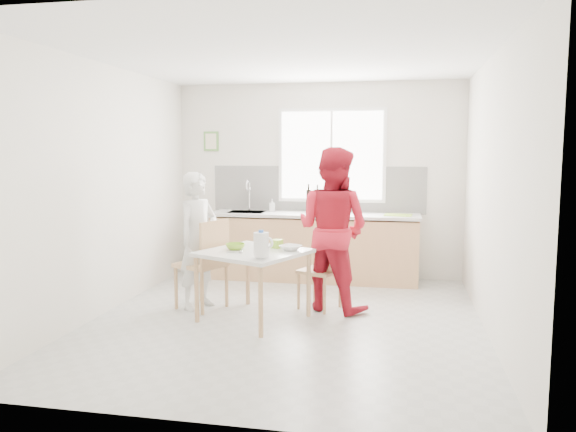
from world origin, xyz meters
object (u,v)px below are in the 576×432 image
object	(u,v)px
dining_table	(253,258)
wine_bottle_b	(317,201)
wine_bottle_a	(309,201)
milk_jug	(262,244)
person_red	(333,229)
bowl_white	(291,248)
person_white	(198,241)
chair_left	(206,260)
chair_far	(323,266)
bowl_green	(235,247)

from	to	relation	value
dining_table	wine_bottle_b	world-z (taller)	wine_bottle_b
wine_bottle_a	dining_table	bearing A→B (deg)	-97.50
milk_jug	wine_bottle_b	world-z (taller)	wine_bottle_b
person_red	bowl_white	xyz separation A→B (m)	(-0.39, -0.45, -0.15)
person_white	milk_jug	world-z (taller)	person_white
person_white	bowl_white	world-z (taller)	person_white
person_red	milk_jug	distance (m)	1.10
chair_left	chair_far	distance (m)	1.31
person_red	person_white	bearing A→B (deg)	32.90
dining_table	person_red	size ratio (longest dim) A/B	0.69
chair_far	bowl_white	distance (m)	0.63
dining_table	milk_jug	world-z (taller)	milk_jug
chair_left	milk_jug	size ratio (longest dim) A/B	3.90
person_red	bowl_white	world-z (taller)	person_red
chair_far	wine_bottle_a	world-z (taller)	wine_bottle_a
bowl_green	wine_bottle_a	size ratio (longest dim) A/B	0.64
bowl_green	bowl_white	world-z (taller)	bowl_green
person_red	bowl_white	distance (m)	0.61
bowl_green	wine_bottle_b	bearing A→B (deg)	74.74
chair_far	dining_table	bearing A→B (deg)	-113.24
wine_bottle_a	chair_far	bearing A→B (deg)	-74.34
dining_table	chair_left	bearing A→B (deg)	156.33
chair_left	wine_bottle_a	world-z (taller)	wine_bottle_a
bowl_white	wine_bottle_a	world-z (taller)	wine_bottle_a
person_red	wine_bottle_a	bearing A→B (deg)	-46.97
bowl_white	wine_bottle_b	xyz separation A→B (m)	(-0.01, 2.01, 0.31)
bowl_white	wine_bottle_b	distance (m)	2.03
person_white	chair_left	bearing A→B (deg)	-90.00
person_white	bowl_green	xyz separation A→B (m)	(0.52, -0.28, -0.00)
chair_left	wine_bottle_a	bearing A→B (deg)	176.53
person_white	person_red	world-z (taller)	person_red
dining_table	chair_left	xyz separation A→B (m)	(-0.62, 0.27, -0.10)
wine_bottle_a	wine_bottle_b	size ratio (longest dim) A/B	1.07
chair_far	chair_left	bearing A→B (deg)	-141.47
bowl_white	chair_far	bearing A→B (deg)	61.27
chair_left	bowl_green	world-z (taller)	chair_left
chair_far	bowl_white	xyz separation A→B (m)	(-0.27, -0.50, 0.28)
bowl_green	wine_bottle_a	xyz separation A→B (m)	(0.46, 1.95, 0.32)
dining_table	wine_bottle_a	xyz separation A→B (m)	(0.26, 1.98, 0.42)
wine_bottle_a	wine_bottle_b	distance (m)	0.17
person_white	bowl_white	bearing A→B (deg)	-77.02
wine_bottle_b	wine_bottle_a	bearing A→B (deg)	-128.32
chair_left	person_white	distance (m)	0.24
person_white	bowl_white	xyz separation A→B (m)	(1.09, -0.21, -0.01)
bowl_green	bowl_white	bearing A→B (deg)	7.29
bowl_green	milk_jug	distance (m)	0.58
bowl_white	bowl_green	bearing A→B (deg)	-172.71
dining_table	wine_bottle_b	bearing A→B (deg)	80.23
bowl_white	wine_bottle_a	size ratio (longest dim) A/B	0.67
person_white	wine_bottle_a	xyz separation A→B (m)	(0.98, 1.67, 0.31)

